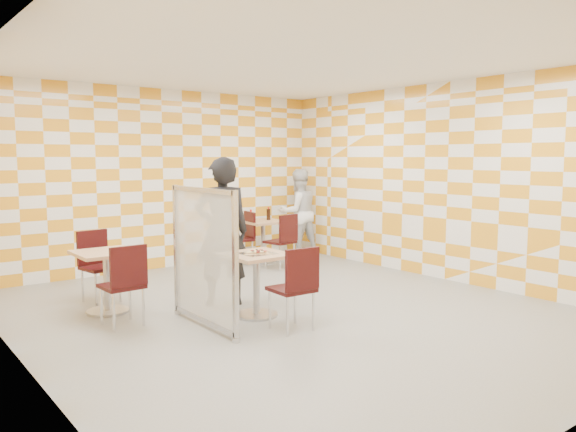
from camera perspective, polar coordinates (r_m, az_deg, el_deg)
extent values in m
plane|color=gray|center=(6.92, 0.36, -9.71)|extent=(7.00, 7.00, 0.00)
plane|color=white|center=(6.75, 0.38, 15.61)|extent=(7.00, 7.00, 0.00)
plane|color=white|center=(9.66, -12.56, 3.65)|extent=(6.00, 0.00, 6.00)
plane|color=white|center=(5.37, -25.73, 1.42)|extent=(0.00, 7.00, 7.00)
plane|color=white|center=(8.84, 15.89, 3.35)|extent=(0.00, 7.00, 7.00)
cube|color=tan|center=(6.60, -3.24, -3.99)|extent=(0.70, 0.70, 0.04)
cylinder|color=#A5A5AA|center=(6.67, -3.22, -7.03)|extent=(0.08, 0.08, 0.70)
cylinder|color=#A5A5AA|center=(6.76, -3.20, -9.97)|extent=(0.50, 0.50, 0.03)
cube|color=tan|center=(9.99, -2.57, -0.57)|extent=(0.70, 0.70, 0.04)
cylinder|color=#A5A5AA|center=(10.04, -2.56, -2.61)|extent=(0.08, 0.08, 0.70)
cylinder|color=#A5A5AA|center=(10.10, -2.55, -4.61)|extent=(0.50, 0.50, 0.03)
cube|color=tan|center=(7.09, -18.01, -3.58)|extent=(0.70, 0.70, 0.04)
cylinder|color=#A5A5AA|center=(7.15, -17.92, -6.42)|extent=(0.08, 0.08, 0.70)
cylinder|color=#A5A5AA|center=(7.24, -17.83, -9.17)|extent=(0.50, 0.50, 0.03)
cube|color=black|center=(6.12, 0.36, -7.45)|extent=(0.44, 0.44, 0.04)
cube|color=black|center=(5.91, 1.48, -5.46)|extent=(0.42, 0.06, 0.45)
cylinder|color=silver|center=(6.41, 0.73, -9.00)|extent=(0.03, 0.03, 0.43)
cylinder|color=silver|center=(6.22, -1.86, -9.46)|extent=(0.03, 0.03, 0.43)
cylinder|color=silver|center=(6.14, 2.60, -9.66)|extent=(0.03, 0.03, 0.43)
cylinder|color=silver|center=(5.95, -0.05, -10.18)|extent=(0.03, 0.03, 0.43)
cube|color=black|center=(9.47, -0.83, -2.65)|extent=(0.48, 0.48, 0.04)
cube|color=black|center=(9.29, 0.06, -1.25)|extent=(0.42, 0.11, 0.45)
cylinder|color=silver|center=(9.74, -0.85, -3.80)|extent=(0.03, 0.03, 0.43)
cylinder|color=silver|center=(9.50, -2.28, -4.05)|extent=(0.03, 0.03, 0.43)
cylinder|color=silver|center=(9.51, 0.63, -4.04)|extent=(0.03, 0.03, 0.43)
cylinder|color=silver|center=(9.27, -0.80, -4.31)|extent=(0.03, 0.03, 0.43)
cube|color=black|center=(9.77, -4.97, -2.39)|extent=(0.49, 0.49, 0.04)
cube|color=black|center=(9.82, -3.91, -0.87)|extent=(0.11, 0.42, 0.45)
cylinder|color=silver|center=(9.90, -6.25, -3.67)|extent=(0.03, 0.03, 0.43)
cylinder|color=silver|center=(9.59, -5.49, -3.98)|extent=(0.03, 0.03, 0.43)
cylinder|color=silver|center=(10.03, -4.44, -3.53)|extent=(0.03, 0.03, 0.43)
cylinder|color=silver|center=(9.72, -3.64, -3.83)|extent=(0.03, 0.03, 0.43)
cube|color=black|center=(6.53, -16.55, -6.84)|extent=(0.44, 0.44, 0.04)
cube|color=black|center=(6.30, -15.87, -4.96)|extent=(0.42, 0.06, 0.45)
cylinder|color=silver|center=(6.80, -15.76, -8.33)|extent=(0.03, 0.03, 0.43)
cylinder|color=silver|center=(6.67, -18.44, -8.70)|extent=(0.03, 0.03, 0.43)
cylinder|color=silver|center=(6.51, -14.48, -8.96)|extent=(0.03, 0.03, 0.43)
cylinder|color=silver|center=(6.37, -17.26, -9.36)|extent=(0.03, 0.03, 0.43)
cube|color=black|center=(7.66, -18.48, -5.02)|extent=(0.49, 0.49, 0.04)
cube|color=black|center=(7.79, -19.26, -3.00)|extent=(0.42, 0.11, 0.45)
cylinder|color=silver|center=(7.48, -18.92, -7.14)|extent=(0.03, 0.03, 0.43)
cylinder|color=silver|center=(7.64, -16.67, -6.78)|extent=(0.03, 0.03, 0.43)
cylinder|color=silver|center=(7.77, -20.14, -6.69)|extent=(0.03, 0.03, 0.43)
cylinder|color=silver|center=(7.93, -17.95, -6.36)|extent=(0.03, 0.03, 0.43)
cube|color=white|center=(6.21, -8.58, -4.02)|extent=(0.02, 1.30, 1.40)
cube|color=#B2B2B7|center=(6.12, -8.69, 2.63)|extent=(0.05, 1.30, 0.05)
cube|color=#B2B2B7|center=(6.37, -8.48, -10.42)|extent=(0.05, 1.30, 0.05)
cube|color=#B2B2B7|center=(5.65, -5.36, -4.96)|extent=(0.05, 0.05, 1.50)
cylinder|color=#B2B2B7|center=(5.85, -5.28, -12.43)|extent=(0.08, 0.08, 0.05)
cube|color=#B2B2B7|center=(6.77, -11.27, -3.23)|extent=(0.05, 0.05, 1.50)
cylinder|color=#B2B2B7|center=(6.94, -11.14, -9.56)|extent=(0.08, 0.08, 0.05)
imported|color=black|center=(7.13, -6.71, -1.58)|extent=(0.80, 0.67, 1.88)
imported|color=white|center=(10.68, 1.04, 0.37)|extent=(0.90, 0.75, 1.65)
cube|color=silver|center=(6.58, -3.14, -3.81)|extent=(0.38, 0.34, 0.01)
cone|color=tan|center=(6.57, -3.14, -3.71)|extent=(0.40, 0.40, 0.02)
cone|color=#F2D88C|center=(6.59, -3.24, -3.56)|extent=(0.33, 0.33, 0.01)
cylinder|color=maroon|center=(6.46, -3.08, -3.67)|extent=(0.04, 0.04, 0.01)
cylinder|color=maroon|center=(6.53, -2.33, -3.56)|extent=(0.04, 0.04, 0.01)
cylinder|color=maroon|center=(6.55, -3.05, -3.53)|extent=(0.04, 0.04, 0.01)
cylinder|color=maroon|center=(6.57, -3.65, -3.51)|extent=(0.04, 0.04, 0.01)
cylinder|color=maroon|center=(6.61, -2.77, -3.44)|extent=(0.04, 0.04, 0.01)
torus|color=black|center=(6.57, -2.64, -3.48)|extent=(0.03, 0.03, 0.01)
torus|color=black|center=(6.51, -2.99, -3.58)|extent=(0.03, 0.03, 0.01)
torus|color=black|center=(6.61, -3.20, -3.43)|extent=(0.03, 0.03, 0.01)
torus|color=black|center=(6.52, -3.55, -3.57)|extent=(0.03, 0.03, 0.01)
cylinder|color=white|center=(9.96, -3.80, -0.03)|extent=(0.06, 0.06, 0.16)
cylinder|color=red|center=(9.95, -3.80, 0.55)|extent=(0.04, 0.04, 0.04)
cylinder|color=black|center=(10.07, -2.00, 0.17)|extent=(0.07, 0.07, 0.20)
cylinder|color=red|center=(10.06, -2.00, 0.82)|extent=(0.03, 0.03, 0.03)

